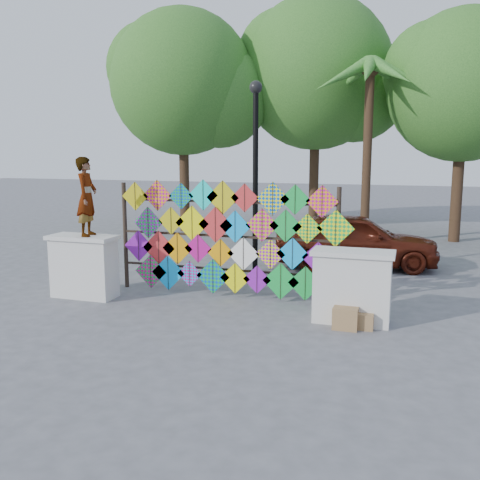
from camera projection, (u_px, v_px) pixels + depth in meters
The scene contains 13 objects.
ground at pixel (211, 306), 10.38m from camera, with size 80.00×80.00×0.00m, color gray.
parapet_left at pixel (84, 266), 10.91m from camera, with size 1.40×0.65×1.28m.
parapet_right at pixel (352, 286), 9.27m from camera, with size 1.40×0.65×1.28m.
kite_rack at pixel (227, 239), 10.84m from camera, with size 4.97×0.24×2.40m.
tree_west at pixel (186, 84), 19.31m from camera, with size 5.85×5.20×8.01m.
tree_mid at pixel (319, 74), 19.76m from camera, with size 6.30×5.60×8.61m.
tree_east at pixel (467, 87), 16.96m from camera, with size 5.40×4.80×7.42m.
palm_tree at pixel (370, 86), 16.41m from camera, with size 3.62×3.62×5.83m.
vendor_woman at pixel (87, 197), 10.63m from camera, with size 0.58×0.38×1.58m, color #99999E.
sedan at pixel (355, 240), 13.73m from camera, with size 1.68×4.17×1.42m, color #4D180D.
lamppost at pixel (255, 164), 11.73m from camera, with size 0.28×0.28×4.46m.
cardboard_box_near at pixel (346, 318), 9.02m from camera, with size 0.42×0.37×0.37m, color #A4754F.
cardboard_box_far at pixel (364, 321), 9.02m from camera, with size 0.33×0.30×0.28m, color #A4754F.
Camera 1 is at (3.62, -9.37, 2.96)m, focal length 40.00 mm.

